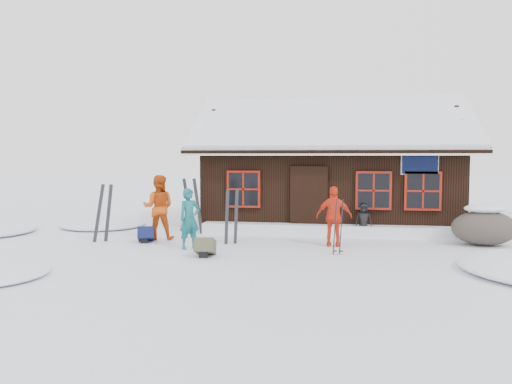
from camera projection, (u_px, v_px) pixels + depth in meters
ground at (268, 248)px, 12.84m from camera, size 120.00×120.00×0.00m
mountain_hut at (330, 179)px, 17.39m from camera, size 8.90×6.09×4.42m
snow_drift at (328, 230)px, 14.80m from camera, size 7.60×0.60×0.35m
snow_mounds at (334, 238)px, 14.41m from camera, size 20.60×13.20×0.48m
skier_teal at (189, 219)px, 12.65m from camera, size 0.66×0.66×1.55m
skier_orange_left at (159, 207)px, 14.10m from camera, size 1.00×0.84×1.83m
skier_orange_right at (334, 217)px, 12.96m from camera, size 0.93×0.39×1.58m
skier_crouched at (364, 220)px, 14.57m from camera, size 0.48×0.32×0.97m
boulder at (484, 227)px, 13.18m from camera, size 1.67×1.25×0.97m
ski_pair_left at (104, 214)px, 13.70m from camera, size 0.60×0.18×1.65m
ski_pair_mid at (193, 207)px, 15.24m from camera, size 0.64×0.19×1.74m
ski_pair_right at (231, 218)px, 13.37m from camera, size 0.38×0.16×1.53m
ski_poles at (338, 228)px, 11.93m from camera, size 0.25×0.12×1.37m
backpack_blue at (146, 237)px, 13.68m from camera, size 0.60×0.68×0.31m
backpack_olive at (205, 250)px, 11.71m from camera, size 0.50×0.63×0.32m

